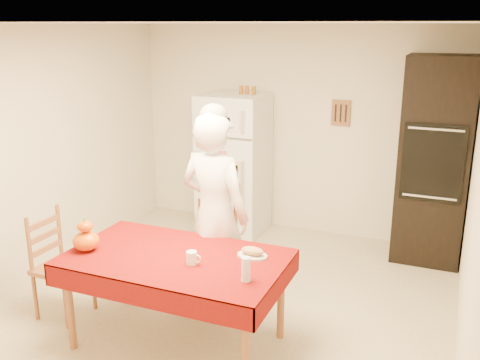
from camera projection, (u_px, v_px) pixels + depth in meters
The scene contains 17 objects.
floor at pixel (219, 310), 4.84m from camera, with size 4.50×4.50×0.00m, color tan.
room_shell at pixel (217, 134), 4.38m from camera, with size 4.02×4.52×2.51m.
refrigerator at pixel (234, 164), 6.51m from camera, with size 0.75×0.74×1.70m.
oven_cabinet at pixel (434, 161), 5.64m from camera, with size 0.70×0.62×2.20m.
dining_table at pixel (176, 264), 4.16m from camera, with size 1.70×1.00×0.76m.
chair_far at pixel (213, 250), 4.87m from camera, with size 0.43×0.41×0.95m.
chair_left at pixel (56, 260), 4.67m from camera, with size 0.41×0.43×0.95m.
seated_woman at pixel (215, 215), 4.63m from camera, with size 0.66×0.43×1.81m, color white.
coffee_mug at pixel (192, 258), 3.99m from camera, with size 0.08×0.08×0.10m, color white.
pumpkin_lower at pixel (86, 241), 4.23m from camera, with size 0.21×0.21×0.16m, color #C64A04.
pumpkin_upper at pixel (85, 226), 4.20m from camera, with size 0.12×0.12×0.09m, color #D53C05.
wine_glass at pixel (246, 269), 3.72m from camera, with size 0.07×0.07×0.18m, color silver.
bread_plate at pixel (252, 256), 4.13m from camera, with size 0.24×0.24×0.02m, color silver.
bread_loaf at pixel (252, 251), 4.11m from camera, with size 0.18×0.10×0.06m, color tan.
spice_jar_left at pixel (241, 90), 6.27m from camera, with size 0.05×0.05×0.10m, color #8F511A.
spice_jar_mid at pixel (247, 90), 6.24m from camera, with size 0.05×0.05×0.10m, color #914F1A.
spice_jar_right at pixel (254, 90), 6.21m from camera, with size 0.05×0.05×0.10m, color brown.
Camera 1 is at (1.83, -3.91, 2.49)m, focal length 40.00 mm.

